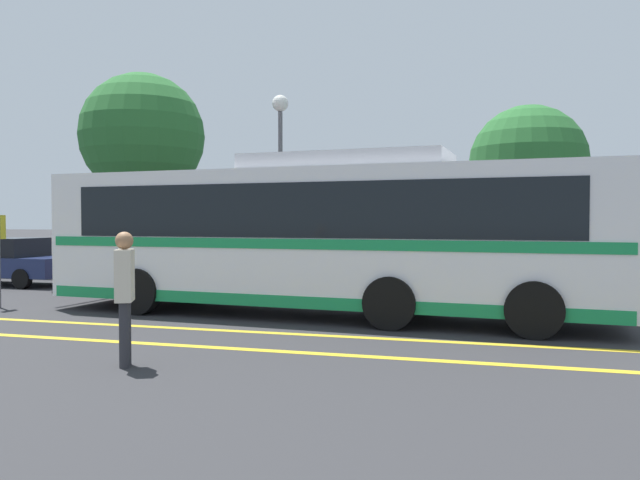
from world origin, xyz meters
TOP-DOWN VIEW (x-y plane):
  - ground_plane at (0.00, 0.00)m, footprint 220.00×220.00m
  - lane_strip_0 at (0.17, -2.36)m, footprint 32.06×0.20m
  - lane_strip_1 at (0.17, -3.82)m, footprint 32.06×0.20m
  - curb_strip at (0.17, 5.24)m, footprint 40.06×0.36m
  - transit_bus at (0.18, -0.16)m, footprint 12.52×3.43m
  - parked_car_0 at (-11.14, 3.43)m, footprint 4.63×2.03m
  - parked_car_1 at (-5.22, 3.01)m, footprint 4.84×2.13m
  - pedestrian_1 at (-1.20, -5.33)m, footprint 0.38×0.47m
  - street_lamp at (-2.89, 6.10)m, footprint 0.52×0.52m
  - tree_0 at (4.75, 7.52)m, footprint 3.61×3.61m
  - tree_1 at (-10.05, 9.67)m, footprint 5.01×5.01m

SIDE VIEW (x-z plane):
  - ground_plane at x=0.00m, z-range 0.00..0.00m
  - lane_strip_0 at x=0.17m, z-range 0.00..0.01m
  - lane_strip_1 at x=0.17m, z-range 0.00..0.01m
  - curb_strip at x=0.17m, z-range 0.00..0.15m
  - parked_car_1 at x=-5.22m, z-range 0.01..1.35m
  - parked_car_0 at x=-11.14m, z-range 0.00..1.48m
  - pedestrian_1 at x=-1.20m, z-range 0.15..2.02m
  - transit_bus at x=0.18m, z-range 0.06..3.46m
  - tree_0 at x=4.75m, z-range 0.99..6.59m
  - street_lamp at x=-2.89m, z-range 1.47..7.52m
  - tree_1 at x=-10.05m, z-range 1.49..9.48m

